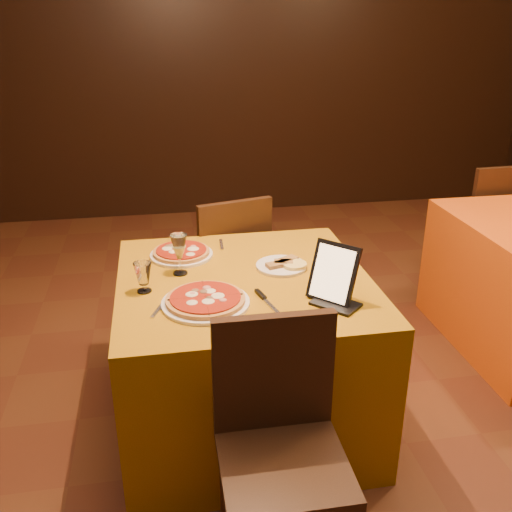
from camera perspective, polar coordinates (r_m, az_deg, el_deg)
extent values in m
cube|color=#5E2D19|center=(2.73, 7.19, -19.07)|extent=(6.00, 7.00, 0.01)
cube|color=black|center=(5.48, -3.19, 18.64)|extent=(6.00, 0.01, 2.80)
cube|color=#AA730A|center=(2.69, -1.14, -9.47)|extent=(1.10, 1.10, 0.75)
cylinder|color=white|center=(2.29, -5.06, -4.69)|extent=(0.35, 0.35, 0.01)
cylinder|color=#AD4C23|center=(2.28, -5.08, -4.33)|extent=(0.32, 0.32, 0.02)
cylinder|color=white|center=(2.75, -7.46, 0.12)|extent=(0.30, 0.30, 0.01)
cylinder|color=#AD4C23|center=(2.74, -7.48, 0.43)|extent=(0.27, 0.27, 0.02)
cylinder|color=white|center=(2.61, 2.55, -1.00)|extent=(0.23, 0.23, 0.01)
cylinder|color=olive|center=(2.60, 2.55, -0.66)|extent=(0.14, 0.14, 0.02)
cube|color=black|center=(2.29, 7.74, -1.68)|extent=(0.20, 0.21, 0.23)
cube|color=silver|center=(2.28, 1.34, -4.85)|extent=(0.06, 0.20, 0.01)
cube|color=#B0AFB6|center=(2.27, -9.71, -5.27)|extent=(0.07, 0.14, 0.01)
cube|color=silver|center=(2.86, -3.48, 1.16)|extent=(0.02, 0.14, 0.01)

